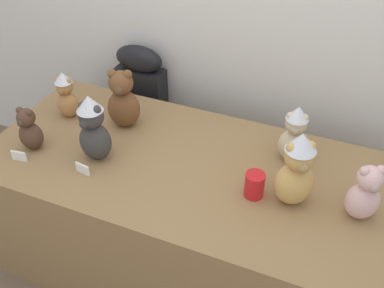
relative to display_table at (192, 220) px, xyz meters
name	(u,v)px	position (x,y,z in m)	size (l,w,h in m)	color
display_table	(192,220)	(0.00, 0.00, 0.00)	(1.88, 0.84, 0.72)	olive
instrument_case	(144,117)	(-0.54, 0.55, 0.12)	(0.28, 0.13, 0.95)	black
teddy_bear_caramel	(66,95)	(-0.72, 0.12, 0.48)	(0.13, 0.11, 0.25)	#B27A42
teddy_bear_blush	(365,194)	(0.70, -0.03, 0.48)	(0.16, 0.16, 0.25)	beige
teddy_bear_cocoa	(30,130)	(-0.72, -0.16, 0.46)	(0.11, 0.10, 0.22)	#4C3323
teddy_bear_sand	(294,135)	(0.39, 0.21, 0.50)	(0.14, 0.13, 0.28)	#CCB78E
teddy_bear_honey	(296,170)	(0.45, -0.05, 0.53)	(0.20, 0.19, 0.34)	tan
teddy_bear_chestnut	(123,101)	(-0.42, 0.16, 0.50)	(0.19, 0.17, 0.31)	brown
teddy_bear_charcoal	(93,129)	(-0.41, -0.11, 0.52)	(0.16, 0.14, 0.32)	#383533
party_cup_red	(254,185)	(0.30, -0.07, 0.42)	(0.08, 0.08, 0.11)	red
name_card_front_left	(83,169)	(-0.41, -0.23, 0.39)	(0.07, 0.01, 0.05)	white
name_card_front_middle	(19,156)	(-0.72, -0.26, 0.39)	(0.07, 0.01, 0.05)	white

